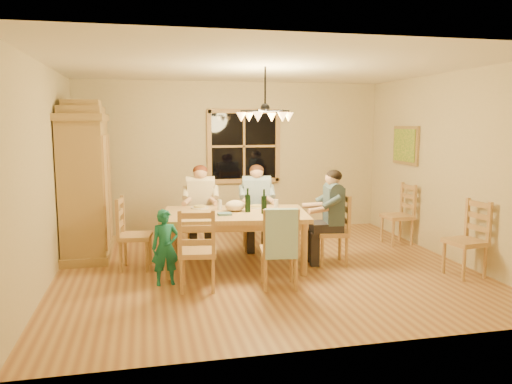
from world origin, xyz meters
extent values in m
plane|color=#975E37|center=(0.00, 0.00, 0.00)|extent=(5.50, 5.50, 0.00)
cube|color=white|center=(0.00, 0.00, 2.70)|extent=(5.50, 5.00, 0.02)
cube|color=#C7B98C|center=(0.00, 2.50, 1.35)|extent=(5.50, 0.02, 2.70)
cube|color=#C7B98C|center=(-2.75, 0.00, 1.35)|extent=(0.02, 5.00, 2.70)
cube|color=#C7B98C|center=(2.75, 0.00, 1.35)|extent=(0.02, 5.00, 2.70)
cube|color=black|center=(0.20, 2.48, 1.55)|extent=(1.20, 0.03, 1.20)
cube|color=tan|center=(0.20, 2.46, 1.55)|extent=(1.30, 0.06, 1.30)
cube|color=olive|center=(2.72, 1.20, 1.60)|extent=(0.04, 0.78, 0.64)
cube|color=#1E6B2D|center=(2.69, 1.20, 1.60)|extent=(0.02, 0.68, 0.54)
cylinder|color=black|center=(0.00, 0.00, 2.44)|extent=(0.02, 0.02, 0.53)
sphere|color=black|center=(0.00, 0.00, 2.17)|extent=(0.12, 0.12, 0.12)
cylinder|color=black|center=(0.16, 0.00, 2.13)|extent=(0.34, 0.02, 0.02)
cone|color=#FFB259|center=(0.32, 0.00, 2.05)|extent=(0.13, 0.13, 0.12)
cylinder|color=black|center=(0.08, 0.14, 2.13)|extent=(0.19, 0.31, 0.02)
cone|color=#FFB259|center=(0.16, 0.28, 2.05)|extent=(0.13, 0.13, 0.12)
cylinder|color=black|center=(-0.08, 0.14, 2.13)|extent=(0.19, 0.31, 0.02)
cone|color=#FFB259|center=(-0.16, 0.28, 2.05)|extent=(0.13, 0.13, 0.12)
cylinder|color=black|center=(-0.16, 0.00, 2.13)|extent=(0.34, 0.02, 0.02)
cone|color=#FFB259|center=(-0.32, 0.00, 2.05)|extent=(0.13, 0.13, 0.12)
cylinder|color=black|center=(-0.08, -0.14, 2.13)|extent=(0.19, 0.31, 0.02)
cone|color=#FFB259|center=(-0.16, -0.28, 2.05)|extent=(0.13, 0.13, 0.12)
cylinder|color=black|center=(0.08, -0.14, 2.13)|extent=(0.19, 0.31, 0.02)
cone|color=#FFB259|center=(0.16, -0.28, 2.05)|extent=(0.13, 0.13, 0.12)
cube|color=olive|center=(-2.43, 1.24, 1.00)|extent=(0.60, 1.30, 2.00)
cube|color=olive|center=(-2.43, 1.24, 2.05)|extent=(0.66, 1.40, 0.10)
cube|color=olive|center=(-2.43, 1.24, 2.15)|extent=(0.58, 1.00, 0.12)
cube|color=olive|center=(-2.43, 1.24, 2.25)|extent=(0.52, 0.55, 0.10)
cube|color=tan|center=(-2.12, 0.91, 1.00)|extent=(0.03, 0.55, 1.60)
cube|color=tan|center=(-2.12, 1.57, 1.00)|extent=(0.03, 0.55, 1.60)
cube|color=olive|center=(-2.43, 1.24, 0.06)|extent=(0.66, 1.40, 0.12)
cube|color=#A58649|center=(-0.38, 0.18, 0.73)|extent=(2.09, 1.44, 0.06)
cube|color=tan|center=(-0.38, 0.18, 0.65)|extent=(1.92, 1.27, 0.10)
cylinder|color=tan|center=(-1.31, -0.19, 0.35)|extent=(0.09, 0.09, 0.70)
cylinder|color=tan|center=(0.42, -0.42, 0.35)|extent=(0.09, 0.09, 0.70)
cylinder|color=tan|center=(-1.18, 0.79, 0.35)|extent=(0.09, 0.09, 0.70)
cylinder|color=tan|center=(0.56, 0.56, 0.35)|extent=(0.09, 0.09, 0.70)
cube|color=tan|center=(-0.74, 1.16, 0.45)|extent=(0.49, 0.47, 0.06)
cube|color=tan|center=(-0.74, 1.16, 0.72)|extent=(0.38, 0.10, 0.54)
cube|color=tan|center=(0.12, 1.05, 0.45)|extent=(0.49, 0.47, 0.06)
cube|color=tan|center=(0.12, 1.05, 0.72)|extent=(0.38, 0.10, 0.54)
cube|color=tan|center=(-0.98, -0.67, 0.45)|extent=(0.49, 0.47, 0.06)
cube|color=tan|center=(-0.98, -0.67, 0.72)|extent=(0.38, 0.10, 0.54)
cube|color=tan|center=(-0.02, -0.79, 0.45)|extent=(0.49, 0.47, 0.06)
cube|color=tan|center=(-0.02, -0.79, 0.72)|extent=(0.38, 0.10, 0.54)
cube|color=tan|center=(-1.72, 0.36, 0.45)|extent=(0.47, 0.49, 0.06)
cube|color=tan|center=(-1.72, 0.36, 0.72)|extent=(0.10, 0.38, 0.54)
cube|color=tan|center=(0.96, 0.00, 0.45)|extent=(0.47, 0.49, 0.06)
cube|color=tan|center=(0.96, 0.00, 0.72)|extent=(0.10, 0.38, 0.54)
cube|color=beige|center=(-0.74, 1.16, 0.84)|extent=(0.43, 0.27, 0.52)
cube|color=#262328|center=(-0.74, 1.16, 0.53)|extent=(0.43, 0.47, 0.14)
sphere|color=tan|center=(-0.74, 1.16, 1.22)|extent=(0.21, 0.21, 0.21)
ellipsoid|color=#592614|center=(-0.74, 1.16, 1.25)|extent=(0.22, 0.22, 0.17)
cube|color=#305D84|center=(0.12, 1.05, 0.84)|extent=(0.43, 0.27, 0.52)
cube|color=#262328|center=(0.12, 1.05, 0.53)|extent=(0.43, 0.47, 0.14)
sphere|color=tan|center=(0.12, 1.05, 1.22)|extent=(0.21, 0.21, 0.21)
ellipsoid|color=#381E11|center=(0.12, 1.05, 1.25)|extent=(0.22, 0.22, 0.17)
cube|color=#3A4E5E|center=(0.96, 0.00, 0.84)|extent=(0.27, 0.43, 0.52)
cube|color=#262328|center=(0.96, 0.00, 0.53)|extent=(0.47, 0.43, 0.14)
sphere|color=tan|center=(0.96, 0.00, 1.22)|extent=(0.21, 0.21, 0.21)
ellipsoid|color=black|center=(0.96, 0.00, 1.25)|extent=(0.22, 0.22, 0.17)
cube|color=#93BDC7|center=(-0.04, -0.98, 0.70)|extent=(0.39, 0.15, 0.58)
cylinder|color=black|center=(-0.20, 0.17, 0.93)|extent=(0.08, 0.08, 0.33)
cylinder|color=black|center=(-0.01, 0.01, 0.93)|extent=(0.08, 0.08, 0.33)
cylinder|color=white|center=(-0.81, 0.62, 0.77)|extent=(0.26, 0.26, 0.02)
cylinder|color=white|center=(0.00, 0.47, 0.77)|extent=(0.26, 0.26, 0.02)
cylinder|color=white|center=(0.37, 0.05, 0.77)|extent=(0.26, 0.26, 0.02)
cylinder|color=silver|center=(-0.55, 0.45, 0.83)|extent=(0.06, 0.06, 0.14)
cylinder|color=silver|center=(0.23, 0.29, 0.83)|extent=(0.06, 0.06, 0.14)
ellipsoid|color=#C5B783|center=(0.19, -0.26, 0.82)|extent=(0.20, 0.20, 0.11)
cube|color=slate|center=(-0.55, 0.01, 0.78)|extent=(0.20, 0.16, 0.03)
ellipsoid|color=beige|center=(-0.36, 0.27, 0.84)|extent=(0.28, 0.22, 0.15)
imported|color=#176B5C|center=(-1.35, -0.40, 0.47)|extent=(0.36, 0.25, 0.94)
cube|color=tan|center=(2.45, -0.89, 0.45)|extent=(0.48, 0.49, 0.06)
cube|color=tan|center=(2.45, -0.89, 0.72)|extent=(0.10, 0.38, 0.54)
cube|color=tan|center=(2.45, 0.90, 0.45)|extent=(0.44, 0.45, 0.06)
cube|color=tan|center=(2.45, 0.90, 0.72)|extent=(0.06, 0.38, 0.54)
camera|label=1|loc=(-1.56, -6.44, 1.99)|focal=35.00mm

